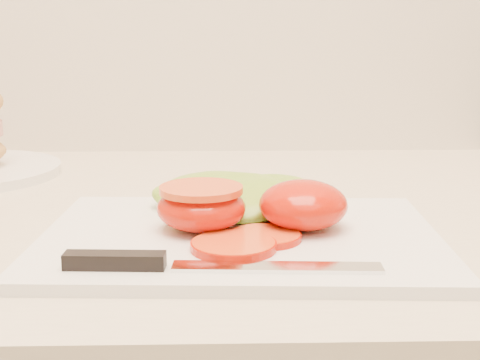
{
  "coord_description": "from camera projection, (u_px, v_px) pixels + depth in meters",
  "views": [
    {
      "loc": [
        -0.24,
        0.98,
        1.11
      ],
      "look_at": [
        -0.22,
        1.55,
        0.99
      ],
      "focal_mm": 50.0,
      "sensor_mm": 36.0,
      "label": 1
    }
  ],
  "objects": [
    {
      "name": "tomato_half_cut",
      "position": [
        201.0,
        206.0,
        0.59
      ],
      "size": [
        0.08,
        0.08,
        0.04
      ],
      "color": "red",
      "rests_on": "cutting_board"
    },
    {
      "name": "cutting_board",
      "position": [
        240.0,
        238.0,
        0.59
      ],
      "size": [
        0.36,
        0.26,
        0.01
      ],
      "primitive_type": "cube",
      "rotation": [
        0.0,
        0.0,
        -0.05
      ],
      "color": "white",
      "rests_on": "counter"
    },
    {
      "name": "tomato_slice_1",
      "position": [
        265.0,
        236.0,
        0.56
      ],
      "size": [
        0.06,
        0.06,
        0.01
      ],
      "primitive_type": "cylinder",
      "color": "orange",
      "rests_on": "cutting_board"
    },
    {
      "name": "knife",
      "position": [
        178.0,
        263.0,
        0.5
      ],
      "size": [
        0.24,
        0.03,
        0.01
      ],
      "rotation": [
        0.0,
        0.0,
        -0.05
      ],
      "color": "silver",
      "rests_on": "cutting_board"
    },
    {
      "name": "tomato_half_dome",
      "position": [
        303.0,
        205.0,
        0.59
      ],
      "size": [
        0.08,
        0.08,
        0.04
      ],
      "primitive_type": "ellipsoid",
      "color": "red",
      "rests_on": "cutting_board"
    },
    {
      "name": "lettuce_leaf_1",
      "position": [
        271.0,
        196.0,
        0.66
      ],
      "size": [
        0.14,
        0.12,
        0.03
      ],
      "primitive_type": "ellipsoid",
      "rotation": [
        0.0,
        0.0,
        0.31
      ],
      "color": "#8ABB31",
      "rests_on": "cutting_board"
    },
    {
      "name": "tomato_slice_0",
      "position": [
        233.0,
        246.0,
        0.54
      ],
      "size": [
        0.07,
        0.07,
        0.01
      ],
      "primitive_type": "cylinder",
      "color": "orange",
      "rests_on": "cutting_board"
    },
    {
      "name": "lettuce_leaf_0",
      "position": [
        227.0,
        197.0,
        0.65
      ],
      "size": [
        0.18,
        0.14,
        0.03
      ],
      "primitive_type": "ellipsoid",
      "rotation": [
        0.0,
        0.0,
        -0.31
      ],
      "color": "#8ABB31",
      "rests_on": "cutting_board"
    }
  ]
}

